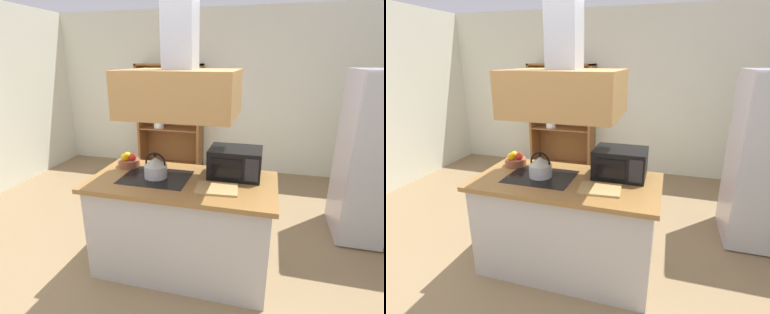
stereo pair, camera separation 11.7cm
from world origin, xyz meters
The scene contains 9 objects.
ground_plane centered at (0.00, 0.00, 0.00)m, with size 7.80×7.80×0.00m, color olive.
wall_back centered at (0.00, 3.00, 1.35)m, with size 6.00×0.12×2.70m, color silver.
kitchen_island centered at (0.16, 0.16, 0.45)m, with size 1.63×0.83×0.90m.
range_hood centered at (0.16, 0.16, 1.76)m, with size 0.90×0.70×1.23m.
dish_cabinet centered at (-0.82, 2.78, 0.81)m, with size 1.11×0.40×1.84m.
kettle centered at (-0.09, 0.16, 1.00)m, with size 0.21×0.21×0.23m.
cutting_board centered at (0.49, 0.03, 0.91)m, with size 0.34×0.24×0.02m, color tan.
microwave centered at (0.59, 0.37, 1.03)m, with size 0.46×0.35×0.26m.
fruit_bowl centered at (-0.45, 0.36, 0.95)m, with size 0.21×0.21×0.14m.
Camera 1 is at (0.85, -2.15, 1.91)m, focal length 27.72 mm.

